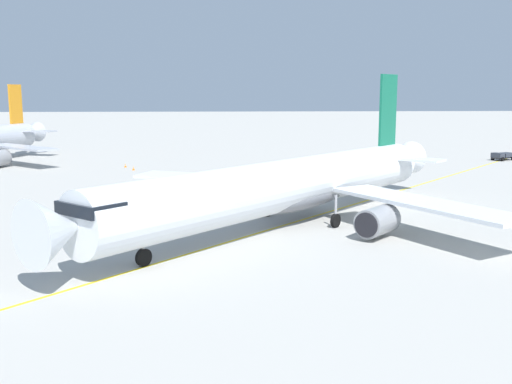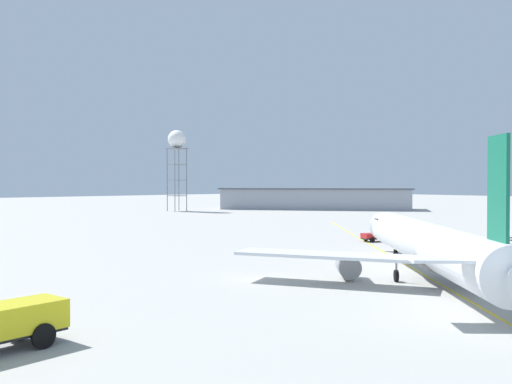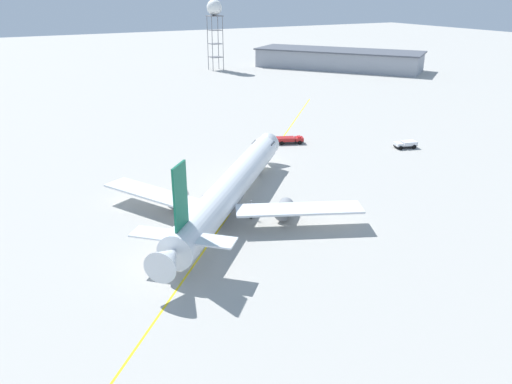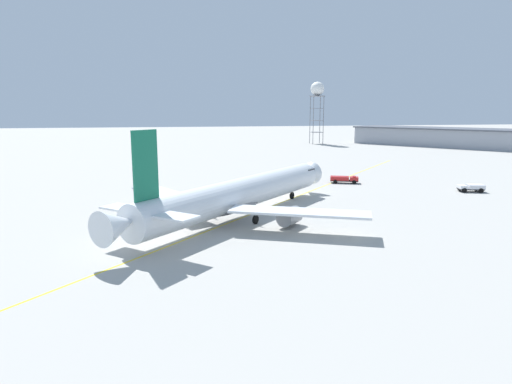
{
  "view_description": "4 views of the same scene",
  "coord_description": "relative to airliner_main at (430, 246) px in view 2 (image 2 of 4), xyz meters",
  "views": [
    {
      "loc": [
        -42.35,
        2.2,
        10.42
      ],
      "look_at": [
        2.73,
        -0.73,
        2.91
      ],
      "focal_mm": 41.9,
      "sensor_mm": 36.0,
      "label": 1
    },
    {
      "loc": [
        34.04,
        -51.39,
        9.2
      ],
      "look_at": [
        -46.14,
        18.92,
        7.22
      ],
      "focal_mm": 40.61,
      "sensor_mm": 36.0,
      "label": 2
    },
    {
      "loc": [
        62.13,
        -30.4,
        28.62
      ],
      "look_at": [
        4.7,
        0.23,
        2.33
      ],
      "focal_mm": 35.54,
      "sensor_mm": 36.0,
      "label": 3
    },
    {
      "loc": [
        61.03,
        -12.4,
        14.25
      ],
      "look_at": [
        5.89,
        -1.62,
        3.76
      ],
      "focal_mm": 31.43,
      "sensor_mm": 36.0,
      "label": 4
    }
  ],
  "objects": [
    {
      "name": "ground_plane",
      "position": [
        -4.18,
        3.55,
        -3.11
      ],
      "size": [
        600.0,
        600.0,
        0.0
      ],
      "primitive_type": "plane",
      "color": "#ADAAA3"
    },
    {
      "name": "terminal_shed",
      "position": [
        -100.88,
        93.18,
        0.43
      ],
      "size": [
        60.91,
        52.89,
        7.03
      ],
      "rotation": [
        0.0,
        0.0,
        3.79
      ],
      "color": "#999EA8",
      "rests_on": "ground_plane"
    },
    {
      "name": "ops_pickup_truck",
      "position": [
        -24.1,
        24.44,
        -2.3
      ],
      "size": [
        3.76,
        5.65,
        1.41
      ],
      "rotation": [
        0.0,
        0.0,
        1.19
      ],
      "color": "#232326",
      "rests_on": "ground_plane"
    },
    {
      "name": "taxiway_centreline",
      "position": [
        -3.55,
        3.4,
        -3.1
      ],
      "size": [
        109.51,
        97.32,
        0.01
      ],
      "rotation": [
        0.0,
        0.0,
        2.42
      ],
      "color": "yellow",
      "rests_on": "ground_plane"
    },
    {
      "name": "radar_tower",
      "position": [
        -119.54,
        50.85,
        17.94
      ],
      "size": [
        5.49,
        5.49,
        24.85
      ],
      "color": "slate",
      "rests_on": "ground_plane"
    },
    {
      "name": "airliner_main",
      "position": [
        0.0,
        0.0,
        0.0
      ],
      "size": [
        35.06,
        33.0,
        12.23
      ],
      "rotation": [
        0.0,
        0.0,
        2.39
      ],
      "color": "silver",
      "rests_on": "ground_plane"
    }
  ]
}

